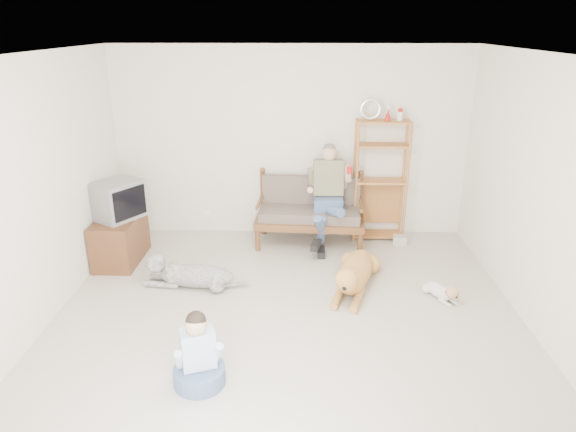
{
  "coord_description": "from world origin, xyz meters",
  "views": [
    {
      "loc": [
        0.1,
        -4.43,
        2.96
      ],
      "look_at": [
        -0.01,
        1.0,
        0.91
      ],
      "focal_mm": 32.0,
      "sensor_mm": 36.0,
      "label": 1
    }
  ],
  "objects_px": {
    "tv_stand": "(120,239)",
    "etagere": "(380,179)",
    "loveseat": "(310,210)",
    "golden_retriever": "(354,274)"
  },
  "relations": [
    {
      "from": "tv_stand",
      "to": "etagere",
      "type": "bearing_deg",
      "value": 14.93
    },
    {
      "from": "loveseat",
      "to": "tv_stand",
      "type": "relative_size",
      "value": 1.7
    },
    {
      "from": "loveseat",
      "to": "tv_stand",
      "type": "bearing_deg",
      "value": -160.9
    },
    {
      "from": "etagere",
      "to": "tv_stand",
      "type": "relative_size",
      "value": 2.21
    },
    {
      "from": "etagere",
      "to": "loveseat",
      "type": "bearing_deg",
      "value": -169.41
    },
    {
      "from": "loveseat",
      "to": "golden_retriever",
      "type": "bearing_deg",
      "value": -65.9
    },
    {
      "from": "loveseat",
      "to": "golden_retriever",
      "type": "height_order",
      "value": "loveseat"
    },
    {
      "from": "golden_retriever",
      "to": "etagere",
      "type": "bearing_deg",
      "value": 89.08
    },
    {
      "from": "etagere",
      "to": "golden_retriever",
      "type": "distance_m",
      "value": 1.77
    },
    {
      "from": "loveseat",
      "to": "golden_retriever",
      "type": "xyz_separation_m",
      "value": [
        0.5,
        -1.37,
        -0.3
      ]
    }
  ]
}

